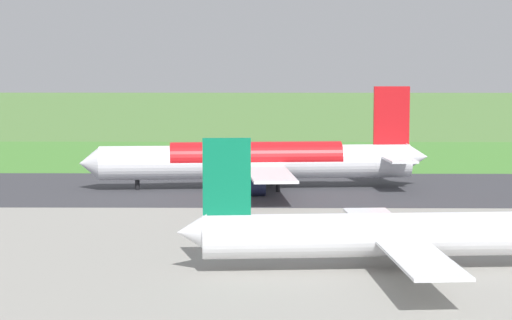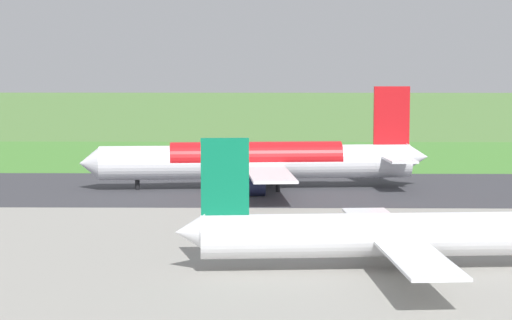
{
  "view_description": "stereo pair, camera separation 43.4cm",
  "coord_description": "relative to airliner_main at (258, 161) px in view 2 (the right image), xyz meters",
  "views": [
    {
      "loc": [
        -6.86,
        148.82,
        20.41
      ],
      "look_at": [
        -5.15,
        0.0,
        4.5
      ],
      "focal_mm": 68.15,
      "sensor_mm": 36.0,
      "label": 1
    },
    {
      "loc": [
        -7.3,
        148.82,
        20.41
      ],
      "look_at": [
        -5.15,
        0.0,
        4.5
      ],
      "focal_mm": 68.15,
      "sensor_mm": 36.0,
      "label": 2
    }
  ],
  "objects": [
    {
      "name": "apron_concrete",
      "position": [
        5.53,
        64.65,
        -4.33
      ],
      "size": [
        440.0,
        110.0,
        0.05
      ],
      "primitive_type": "cube",
      "color": "gray",
      "rests_on": "ground"
    },
    {
      "name": "runway_asphalt",
      "position": [
        5.53,
        0.03,
        -4.32
      ],
      "size": [
        600.0,
        38.7,
        0.06
      ],
      "primitive_type": "cube",
      "color": "#38383D",
      "rests_on": "ground"
    },
    {
      "name": "traffic_cone_orange",
      "position": [
        8.02,
        -39.43,
        -4.08
      ],
      "size": [
        0.4,
        0.4,
        0.55
      ],
      "primitive_type": "cone",
      "color": "orange",
      "rests_on": "ground"
    },
    {
      "name": "ground_plane",
      "position": [
        5.53,
        0.03,
        -4.35
      ],
      "size": [
        800.0,
        800.0,
        0.0
      ],
      "primitive_type": "plane",
      "color": "#547F3D"
    },
    {
      "name": "airliner_main",
      "position": [
        0.0,
        0.0,
        0.0
      ],
      "size": [
        54.15,
        44.36,
        15.88
      ],
      "color": "white",
      "rests_on": "ground"
    },
    {
      "name": "grass_verge_foreground",
      "position": [
        5.53,
        -42.63,
        -4.33
      ],
      "size": [
        600.0,
        80.0,
        0.04
      ],
      "primitive_type": "cube",
      "color": "#478534",
      "rests_on": "ground"
    },
    {
      "name": "no_stopping_sign",
      "position": [
        2.92,
        -43.22,
        -2.96
      ],
      "size": [
        0.6,
        0.1,
        2.33
      ],
      "color": "slate",
      "rests_on": "ground"
    },
    {
      "name": "airliner_parked_mid",
      "position": [
        -14.35,
        56.98,
        -0.86
      ],
      "size": [
        43.88,
        35.93,
        12.8
      ],
      "color": "white",
      "rests_on": "ground"
    }
  ]
}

